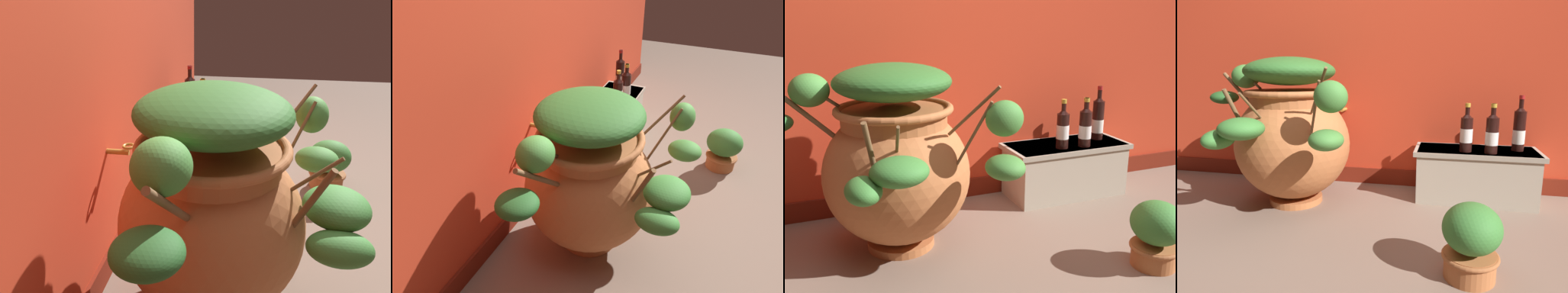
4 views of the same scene
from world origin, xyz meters
TOP-DOWN VIEW (x-y plane):
  - ground_plane at (0.00, 0.00)m, footprint 7.00×7.00m
  - terracotta_urn at (-0.47, 0.61)m, footprint 1.11×0.90m
  - stone_ledge at (0.68, 0.91)m, footprint 0.79×0.35m
  - wine_bottle_left at (0.93, 0.93)m, footprint 0.08×0.08m
  - wine_bottle_middle at (0.75, 0.82)m, footprint 0.08×0.08m
  - wine_bottle_right at (0.60, 0.83)m, footprint 0.08×0.08m
  - potted_shrub at (0.59, -0.02)m, footprint 0.24×0.26m

SIDE VIEW (x-z plane):
  - ground_plane at x=0.00m, z-range 0.00..0.00m
  - potted_shrub at x=0.59m, z-range 0.01..0.33m
  - stone_ledge at x=0.68m, z-range 0.01..0.36m
  - terracotta_urn at x=-0.47m, z-range 0.00..0.93m
  - wine_bottle_right at x=0.60m, z-range 0.32..0.62m
  - wine_bottle_middle at x=0.75m, z-range 0.32..0.62m
  - wine_bottle_left at x=0.93m, z-range 0.31..0.66m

